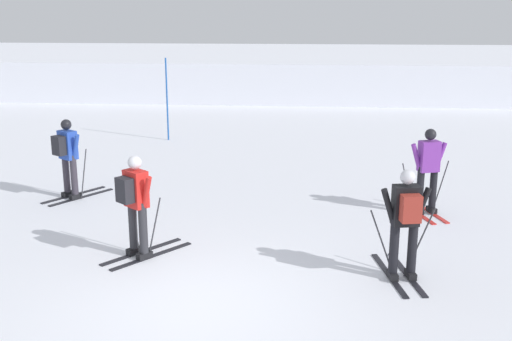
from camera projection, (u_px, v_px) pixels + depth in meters
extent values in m
plane|color=white|center=(197.00, 305.00, 8.52)|extent=(120.00, 120.00, 0.00)
cube|color=white|center=(275.00, 74.00, 29.21)|extent=(80.00, 8.38, 1.69)
cube|color=black|center=(74.00, 195.00, 13.46)|extent=(0.98, 1.37, 0.02)
cube|color=black|center=(82.00, 197.00, 13.29)|extent=(0.98, 1.37, 0.02)
cube|color=black|center=(68.00, 194.00, 13.33)|extent=(0.25, 0.28, 0.10)
cube|color=black|center=(76.00, 196.00, 13.16)|extent=(0.25, 0.28, 0.10)
cylinder|color=#38333D|center=(66.00, 172.00, 13.21)|extent=(0.14, 0.14, 0.85)
cylinder|color=#38333D|center=(74.00, 175.00, 13.04)|extent=(0.14, 0.14, 0.85)
cube|color=#284CB7|center=(68.00, 145.00, 12.96)|extent=(0.45, 0.41, 0.60)
cylinder|color=#284CB7|center=(62.00, 144.00, 13.13)|extent=(0.26, 0.22, 0.55)
cylinder|color=#284CB7|center=(76.00, 147.00, 12.83)|extent=(0.26, 0.22, 0.55)
sphere|color=black|center=(66.00, 125.00, 12.85)|extent=(0.22, 0.22, 0.22)
cylinder|color=#38383D|center=(65.00, 169.00, 13.40)|extent=(0.27, 0.20, 1.14)
cylinder|color=#38383D|center=(84.00, 174.00, 12.98)|extent=(0.27, 0.20, 1.14)
cube|color=#232328|center=(59.00, 146.00, 12.80)|extent=(0.33, 0.31, 0.40)
cube|color=black|center=(142.00, 252.00, 10.36)|extent=(1.09, 1.29, 0.02)
cube|color=black|center=(152.00, 256.00, 10.17)|extent=(1.09, 1.29, 0.02)
cube|color=black|center=(134.00, 251.00, 10.24)|extent=(0.26, 0.28, 0.10)
cube|color=black|center=(144.00, 255.00, 10.05)|extent=(0.26, 0.28, 0.10)
cylinder|color=#2D2D33|center=(133.00, 224.00, 10.11)|extent=(0.14, 0.14, 0.85)
cylinder|color=#2D2D33|center=(143.00, 228.00, 9.93)|extent=(0.14, 0.14, 0.85)
cube|color=red|center=(136.00, 189.00, 9.86)|extent=(0.45, 0.43, 0.60)
cylinder|color=red|center=(128.00, 186.00, 10.04)|extent=(0.25, 0.23, 0.55)
cylinder|color=red|center=(146.00, 192.00, 9.71)|extent=(0.25, 0.23, 0.55)
sphere|color=silver|center=(135.00, 162.00, 9.75)|extent=(0.22, 0.22, 0.22)
cylinder|color=#38383D|center=(132.00, 220.00, 10.29)|extent=(0.32, 0.27, 1.11)
cylinder|color=#38383D|center=(154.00, 228.00, 9.89)|extent=(0.32, 0.27, 1.11)
cube|color=#232328|center=(125.00, 190.00, 9.71)|extent=(0.33, 0.32, 0.40)
cube|color=black|center=(389.00, 275.00, 9.46)|extent=(0.38, 1.59, 0.02)
cube|color=black|center=(407.00, 274.00, 9.49)|extent=(0.38, 1.59, 0.02)
cube|color=black|center=(392.00, 275.00, 9.30)|extent=(0.16, 0.28, 0.10)
cube|color=black|center=(410.00, 274.00, 9.33)|extent=(0.16, 0.28, 0.10)
cylinder|color=black|center=(394.00, 246.00, 9.18)|extent=(0.14, 0.14, 0.85)
cylinder|color=black|center=(412.00, 245.00, 9.21)|extent=(0.14, 0.14, 0.85)
cube|color=black|center=(406.00, 205.00, 9.03)|extent=(0.42, 0.30, 0.60)
cylinder|color=black|center=(389.00, 206.00, 9.03)|extent=(0.27, 0.13, 0.55)
cylinder|color=black|center=(422.00, 205.00, 9.08)|extent=(0.27, 0.13, 0.55)
sphere|color=silver|center=(408.00, 177.00, 8.92)|extent=(0.22, 0.22, 0.22)
cylinder|color=#38383D|center=(383.00, 244.00, 9.26)|extent=(0.43, 0.10, 1.09)
cylinder|color=#38383D|center=(419.00, 243.00, 9.32)|extent=(0.43, 0.10, 1.09)
cube|color=maroon|center=(411.00, 209.00, 8.83)|extent=(0.31, 0.23, 0.40)
cube|color=red|center=(415.00, 211.00, 12.39)|extent=(0.56, 1.55, 0.02)
cube|color=red|center=(428.00, 210.00, 12.45)|extent=(0.56, 1.55, 0.02)
cube|color=black|center=(418.00, 211.00, 12.23)|extent=(0.19, 0.28, 0.10)
cube|color=black|center=(431.00, 210.00, 12.29)|extent=(0.19, 0.28, 0.10)
cylinder|color=black|center=(420.00, 188.00, 12.11)|extent=(0.14, 0.14, 0.85)
cylinder|color=black|center=(433.00, 187.00, 12.17)|extent=(0.14, 0.14, 0.85)
cube|color=purple|center=(429.00, 156.00, 11.98)|extent=(0.43, 0.34, 0.60)
cylinder|color=purple|center=(417.00, 157.00, 11.95)|extent=(0.27, 0.16, 0.55)
cylinder|color=purple|center=(440.00, 156.00, 12.05)|extent=(0.27, 0.16, 0.55)
sphere|color=black|center=(431.00, 134.00, 11.87)|extent=(0.22, 0.22, 0.22)
cylinder|color=#38383D|center=(408.00, 188.00, 12.17)|extent=(0.29, 0.11, 1.03)
cylinder|color=#38383D|center=(440.00, 186.00, 12.32)|extent=(0.29, 0.11, 1.03)
cylinder|color=#1E56AD|center=(167.00, 100.00, 18.69)|extent=(0.05, 0.05, 2.49)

